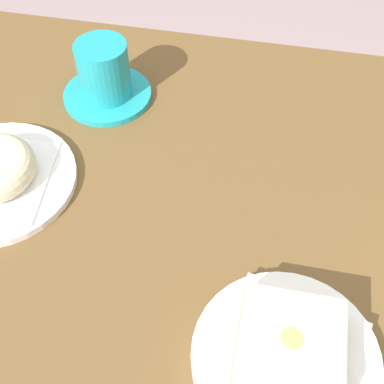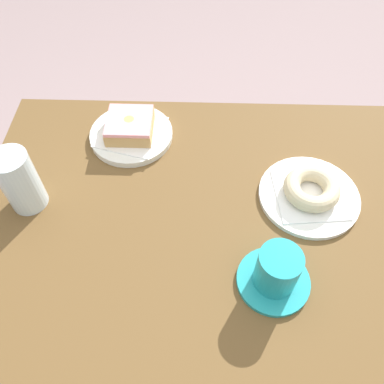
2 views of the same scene
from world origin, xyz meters
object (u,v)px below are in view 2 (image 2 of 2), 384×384
object	(u,v)px
plate_glazed_square	(131,135)
donut_glazed_square	(130,125)
plate_sugar_ring	(309,196)
donut_sugar_ring	(312,189)
water_glass	(20,181)
coffee_cup	(276,272)

from	to	relation	value
plate_glazed_square	donut_glazed_square	xyz separation A→B (m)	(0.00, -0.00, 0.03)
plate_sugar_ring	donut_sugar_ring	bearing A→B (deg)	0.00
water_glass	donut_sugar_ring	bearing A→B (deg)	2.79
plate_glazed_square	donut_glazed_square	world-z (taller)	donut_glazed_square
plate_sugar_ring	plate_glazed_square	bearing A→B (deg)	157.20
plate_sugar_ring	water_glass	world-z (taller)	water_glass
donut_sugar_ring	donut_glazed_square	xyz separation A→B (m)	(-0.39, 0.16, 0.01)
donut_glazed_square	coffee_cup	world-z (taller)	coffee_cup
plate_glazed_square	coffee_cup	size ratio (longest dim) A/B	1.45
plate_sugar_ring	donut_glazed_square	bearing A→B (deg)	157.20
plate_sugar_ring	donut_glazed_square	size ratio (longest dim) A/B	2.01
donut_glazed_square	water_glass	size ratio (longest dim) A/B	0.76
donut_glazed_square	plate_glazed_square	bearing A→B (deg)	90.00
water_glass	plate_sugar_ring	bearing A→B (deg)	2.79
water_glass	coffee_cup	xyz separation A→B (m)	(0.49, -0.16, -0.03)
donut_sugar_ring	plate_glazed_square	bearing A→B (deg)	157.20
donut_sugar_ring	water_glass	world-z (taller)	water_glass
donut_sugar_ring	plate_sugar_ring	bearing A→B (deg)	0.00
water_glass	donut_glazed_square	bearing A→B (deg)	45.75
donut_sugar_ring	coffee_cup	world-z (taller)	coffee_cup
donut_glazed_square	plate_sugar_ring	bearing A→B (deg)	-22.80
donut_sugar_ring	plate_glazed_square	size ratio (longest dim) A/B	0.59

